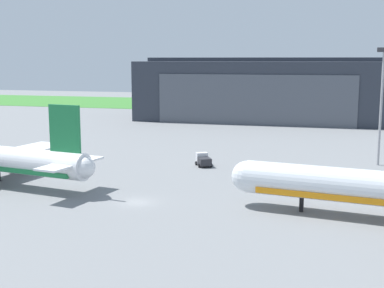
{
  "coord_description": "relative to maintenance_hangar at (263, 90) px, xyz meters",
  "views": [
    {
      "loc": [
        24.85,
        -63.92,
        19.0
      ],
      "look_at": [
        2.37,
        19.79,
        4.91
      ],
      "focal_mm": 49.1,
      "sensor_mm": 36.0,
      "label": 1
    }
  ],
  "objects": [
    {
      "name": "apron_light_mast",
      "position": [
        30.16,
        -70.61,
        2.9
      ],
      "size": [
        2.4,
        0.5,
        20.97
      ],
      "color": "#99999E",
      "rests_on": "ground_plane"
    },
    {
      "name": "grass_field_strip",
      "position": [
        -3.05,
        46.37,
        -9.21
      ],
      "size": [
        440.0,
        56.0,
        0.08
      ],
      "primitive_type": "cube",
      "color": "#3C7E33",
      "rests_on": "ground_plane"
    },
    {
      "name": "ground_plane",
      "position": [
        -3.05,
        -105.36,
        -9.25
      ],
      "size": [
        440.0,
        440.0,
        0.0
      ],
      "primitive_type": "plane",
      "color": "slate"
    },
    {
      "name": "fuel_bowser",
      "position": [
        -0.18,
        -79.57,
        -8.18
      ],
      "size": [
        3.65,
        4.44,
        2.23
      ],
      "color": "silver",
      "rests_on": "ground_plane"
    },
    {
      "name": "maintenance_hangar",
      "position": [
        0.0,
        0.0,
        0.0
      ],
      "size": [
        75.18,
        38.79,
        19.42
      ],
      "color": "#2D333D",
      "rests_on": "ground_plane"
    }
  ]
}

